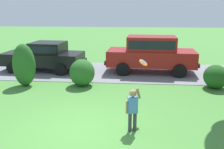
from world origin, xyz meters
TOP-DOWN VIEW (x-y plane):
  - ground_plane at (0.00, 0.00)m, footprint 80.00×80.00m
  - driveway_strip at (0.00, 6.90)m, footprint 28.00×4.40m
  - shrub_near_tree at (-3.26, 4.02)m, footprint 0.98×0.85m
  - shrub_centre_left at (-0.76, 4.26)m, footprint 1.10×1.23m
  - shrub_centre at (4.97, 4.39)m, footprint 1.02×1.20m
  - parked_sedan at (-3.33, 6.87)m, footprint 4.52×2.33m
  - parked_suv at (2.37, 6.93)m, footprint 4.78×2.27m
  - child_thrower at (1.49, 0.06)m, footprint 0.42×0.33m
  - frisbee at (1.77, 1.18)m, footprint 0.29×0.28m

SIDE VIEW (x-z plane):
  - ground_plane at x=0.00m, z-range 0.00..0.00m
  - driveway_strip at x=0.00m, z-range 0.00..0.02m
  - shrub_centre at x=4.97m, z-range 0.00..1.00m
  - shrub_centre_left at x=-0.76m, z-range 0.00..1.17m
  - child_thrower at x=1.49m, z-range 0.07..1.36m
  - parked_sedan at x=-3.33m, z-range 0.07..1.63m
  - shrub_near_tree at x=-3.26m, z-range 0.00..1.86m
  - parked_suv at x=2.37m, z-range 0.12..2.04m
  - frisbee at x=1.77m, z-range 1.60..1.84m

